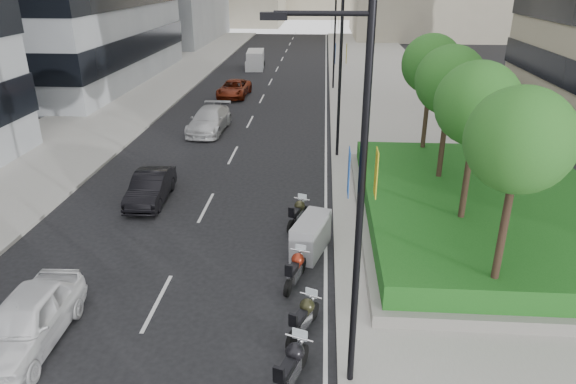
# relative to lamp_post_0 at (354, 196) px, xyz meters

# --- Properties ---
(sidewalk_right) EXTENTS (10.00, 100.00, 0.15)m
(sidewalk_right) POSITION_rel_lamp_post_0_xyz_m (4.86, 29.00, -4.99)
(sidewalk_right) COLOR #9E9B93
(sidewalk_right) RESTS_ON ground
(sidewalk_left) EXTENTS (8.00, 100.00, 0.15)m
(sidewalk_left) POSITION_rel_lamp_post_0_xyz_m (-16.14, 29.00, -4.99)
(sidewalk_left) COLOR #9E9B93
(sidewalk_left) RESTS_ON ground
(lane_edge) EXTENTS (0.12, 100.00, 0.01)m
(lane_edge) POSITION_rel_lamp_post_0_xyz_m (-0.44, 29.00, -5.06)
(lane_edge) COLOR silver
(lane_edge) RESTS_ON ground
(lane_centre) EXTENTS (0.12, 100.00, 0.01)m
(lane_centre) POSITION_rel_lamp_post_0_xyz_m (-5.64, 29.00, -5.06)
(lane_centre) COLOR silver
(lane_centre) RESTS_ON ground
(planter) EXTENTS (10.00, 14.00, 0.40)m
(planter) POSITION_rel_lamp_post_0_xyz_m (5.86, 9.00, -4.72)
(planter) COLOR gray
(planter) RESTS_ON sidewalk_right
(hedge) EXTENTS (9.40, 13.40, 0.80)m
(hedge) POSITION_rel_lamp_post_0_xyz_m (5.86, 9.00, -4.12)
(hedge) COLOR #164C15
(hedge) RESTS_ON planter
(tree_0) EXTENTS (2.80, 2.80, 6.30)m
(tree_0) POSITION_rel_lamp_post_0_xyz_m (4.36, 3.00, 0.36)
(tree_0) COLOR #332319
(tree_0) RESTS_ON planter
(tree_1) EXTENTS (2.80, 2.80, 6.30)m
(tree_1) POSITION_rel_lamp_post_0_xyz_m (4.36, 7.00, 0.36)
(tree_1) COLOR #332319
(tree_1) RESTS_ON planter
(tree_2) EXTENTS (2.80, 2.80, 6.30)m
(tree_2) POSITION_rel_lamp_post_0_xyz_m (4.36, 11.00, 0.36)
(tree_2) COLOR #332319
(tree_2) RESTS_ON planter
(tree_3) EXTENTS (2.80, 2.80, 6.30)m
(tree_3) POSITION_rel_lamp_post_0_xyz_m (4.36, 15.00, 0.36)
(tree_3) COLOR #332319
(tree_3) RESTS_ON planter
(lamp_post_0) EXTENTS (2.34, 0.45, 9.00)m
(lamp_post_0) POSITION_rel_lamp_post_0_xyz_m (0.00, 0.00, 0.00)
(lamp_post_0) COLOR black
(lamp_post_0) RESTS_ON ground
(lamp_post_1) EXTENTS (2.34, 0.45, 9.00)m
(lamp_post_1) POSITION_rel_lamp_post_0_xyz_m (0.00, 17.00, 0.00)
(lamp_post_1) COLOR black
(lamp_post_1) RESTS_ON ground
(lamp_post_2) EXTENTS (2.34, 0.45, 9.00)m
(lamp_post_2) POSITION_rel_lamp_post_0_xyz_m (0.00, 35.00, 0.00)
(lamp_post_2) COLOR black
(lamp_post_2) RESTS_ON ground
(motorcycle_2) EXTENTS (0.94, 2.13, 1.10)m
(motorcycle_2) POSITION_rel_lamp_post_0_xyz_m (-1.29, -0.19, -4.48)
(motorcycle_2) COLOR black
(motorcycle_2) RESTS_ON ground
(motorcycle_3) EXTENTS (0.94, 1.88, 0.99)m
(motorcycle_3) POSITION_rel_lamp_post_0_xyz_m (-1.07, 1.86, -4.54)
(motorcycle_3) COLOR black
(motorcycle_3) RESTS_ON ground
(motorcycle_4) EXTENTS (0.78, 1.96, 1.00)m
(motorcycle_4) POSITION_rel_lamp_post_0_xyz_m (-1.43, 4.36, -4.53)
(motorcycle_4) COLOR black
(motorcycle_4) RESTS_ON ground
(motorcycle_5) EXTENTS (1.48, 2.35, 1.33)m
(motorcycle_5) POSITION_rel_lamp_post_0_xyz_m (-1.00, 6.43, -4.40)
(motorcycle_5) COLOR black
(motorcycle_5) RESTS_ON ground
(motorcycle_6) EXTENTS (0.84, 1.94, 1.00)m
(motorcycle_6) POSITION_rel_lamp_post_0_xyz_m (-1.58, 8.56, -4.53)
(motorcycle_6) COLOR black
(motorcycle_6) RESTS_ON ground
(car_a) EXTENTS (1.88, 4.45, 1.50)m
(car_a) POSITION_rel_lamp_post_0_xyz_m (-8.50, 0.88, -4.31)
(car_a) COLOR white
(car_a) RESTS_ON ground
(car_b) EXTENTS (1.57, 4.07, 1.32)m
(car_b) POSITION_rel_lamp_post_0_xyz_m (-8.20, 10.51, -4.40)
(car_b) COLOR black
(car_b) RESTS_ON ground
(car_c) EXTENTS (2.32, 5.22, 1.49)m
(car_c) POSITION_rel_lamp_post_0_xyz_m (-7.91, 21.54, -4.32)
(car_c) COLOR silver
(car_c) RESTS_ON ground
(car_d) EXTENTS (2.45, 4.91, 1.34)m
(car_d) POSITION_rel_lamp_post_0_xyz_m (-7.99, 31.61, -4.40)
(car_d) COLOR maroon
(car_d) RESTS_ON ground
(delivery_van) EXTENTS (2.01, 4.54, 1.86)m
(delivery_van) POSITION_rel_lamp_post_0_xyz_m (-7.94, 44.94, -4.20)
(delivery_van) COLOR white
(delivery_van) RESTS_ON ground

